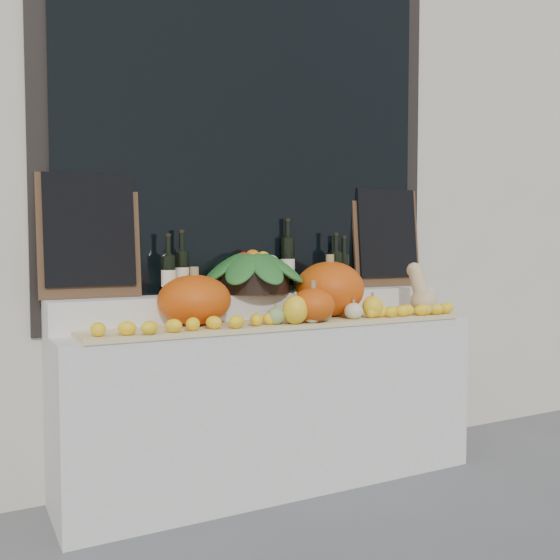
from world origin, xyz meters
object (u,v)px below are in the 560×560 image
Objects in this scene: pumpkin_left at (194,300)px; butternut_squash at (421,293)px; pumpkin_right at (330,289)px; wine_bottle_tall at (288,264)px; produce_bowl at (253,271)px.

pumpkin_left is 1.35m from butternut_squash.
butternut_squash is at bearing -15.54° from pumpkin_right.
pumpkin_left is at bearing -160.63° from wine_bottle_tall.
pumpkin_right reaches higher than pumpkin_left.
produce_bowl is (0.40, 0.17, 0.13)m from pumpkin_left.
produce_bowl is at bearing 159.09° from pumpkin_right.
pumpkin_left is 0.46m from produce_bowl.
pumpkin_right is 0.45m from produce_bowl.
wine_bottle_tall is at bearing 125.26° from pumpkin_right.
wine_bottle_tall reaches higher than butternut_squash.
produce_bowl reaches higher than pumpkin_left.
wine_bottle_tall reaches higher than produce_bowl.
pumpkin_right is 0.93× the size of wine_bottle_tall.
pumpkin_left is 1.24× the size of butternut_squash.
butternut_squash is (1.34, -0.13, -0.01)m from pumpkin_left.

